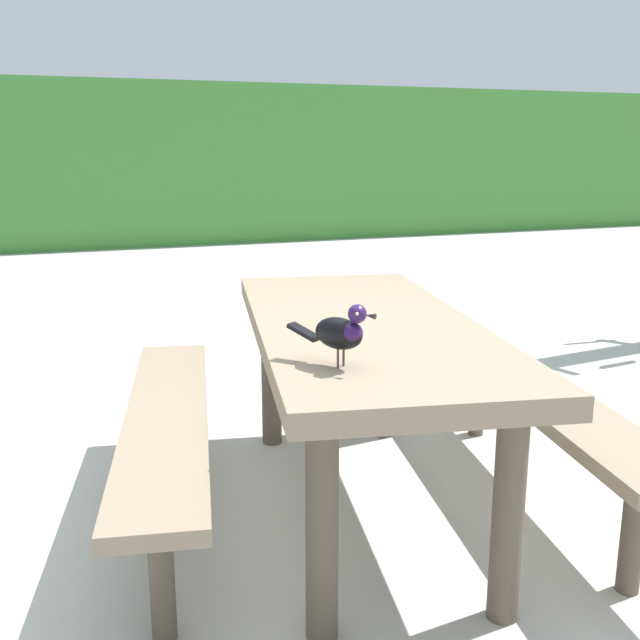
# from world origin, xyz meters

# --- Properties ---
(ground_plane) EXTENTS (60.00, 60.00, 0.00)m
(ground_plane) POSITION_xyz_m (0.00, 0.00, 0.00)
(ground_plane) COLOR #B7B5AD
(hedge_wall) EXTENTS (28.00, 1.42, 2.18)m
(hedge_wall) POSITION_xyz_m (0.00, 8.62, 1.09)
(hedge_wall) COLOR #428438
(hedge_wall) RESTS_ON ground
(picnic_table_foreground) EXTENTS (1.97, 1.99, 0.74)m
(picnic_table_foreground) POSITION_xyz_m (0.21, 0.18, 0.56)
(picnic_table_foreground) COLOR #84725B
(picnic_table_foreground) RESTS_ON ground
(bird_grackle) EXTENTS (0.18, 0.25, 0.18)m
(bird_grackle) POSITION_xyz_m (-0.08, -0.34, 0.84)
(bird_grackle) COLOR black
(bird_grackle) RESTS_ON picnic_table_foreground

